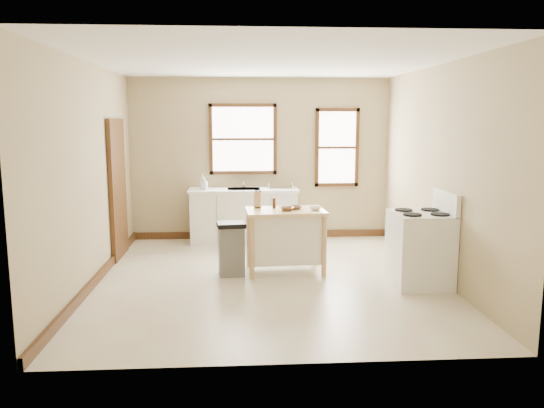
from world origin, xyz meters
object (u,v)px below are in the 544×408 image
Objects in this scene: knife_block at (258,201)px; bowl_b at (296,208)px; trash_bin at (231,249)px; bowl_c at (315,208)px; dish_rack at (280,185)px; pepper_grinder at (274,203)px; bowl_a at (287,209)px; gas_stove at (420,239)px; kitchen_island at (285,241)px; soap_bottle_a at (203,182)px; soap_bottle_b at (204,184)px.

knife_block reaches higher than bowl_b.
trash_bin is at bearing -169.48° from bowl_b.
bowl_b is at bearing 157.92° from bowl_c.
dish_rack is 0.58× the size of trash_bin.
bowl_a is at bearing -51.00° from pepper_grinder.
dish_rack is at bearing 121.20° from gas_stove.
kitchen_island is 6.55× the size of bowl_b.
kitchen_island reaches higher than trash_bin.
pepper_grinder is 0.26m from bowl_a.
bowl_c is at bearing 152.93° from gas_stove.
gas_stove reaches higher than bowl_b.
bowl_a is 0.18m from bowl_b.
pepper_grinder is (0.22, -0.07, -0.03)m from knife_block.
kitchen_island is 1.47× the size of trash_bin.
soap_bottle_a is 0.21× the size of gas_stove.
pepper_grinder is (1.06, -1.70, -0.07)m from soap_bottle_b.
bowl_a is at bearing -3.77° from trash_bin.
knife_block reaches higher than bowl_a.
gas_stove is at bearing -27.07° from bowl_c.
soap_bottle_a is at bearing 122.68° from bowl_a.
trash_bin is (0.47, -1.93, -0.66)m from soap_bottle_b.
trash_bin is at bearing 166.43° from gas_stove.
bowl_c is at bearing -17.56° from pepper_grinder.
pepper_grinder is 0.58m from bowl_c.
pepper_grinder reaches higher than kitchen_island.
gas_stove is (2.89, -2.57, -0.45)m from soap_bottle_a.
soap_bottle_b is at bearing -41.39° from soap_bottle_a.
soap_bottle_a is 2.54m from bowl_c.
dish_rack reaches higher than bowl_c.
kitchen_island is 0.54m from pepper_grinder.
dish_rack is at bearing 84.83° from kitchen_island.
bowl_c is (0.55, -0.17, -0.05)m from pepper_grinder.
pepper_grinder is at bearing 139.38° from kitchen_island.
gas_stove is at bearing -26.25° from bowl_b.
bowl_c is (0.33, -1.96, -0.08)m from dish_rack.
knife_block is at bearing 162.43° from bowl_c.
knife_block is at bearing -120.96° from dish_rack.
bowl_a is 0.39m from bowl_c.
bowl_b is 1.04m from trash_bin.
soap_bottle_a is 1.32m from dish_rack.
soap_bottle_b reaches higher than trash_bin.
bowl_c is at bearing -3.67° from trash_bin.
bowl_b is (0.07, -1.85, -0.08)m from dish_rack.
soap_bottle_b is at bearing 130.68° from bowl_c.
bowl_a is (1.25, -1.95, -0.15)m from soap_bottle_a.
trash_bin is (-0.74, -0.12, -0.07)m from kitchen_island.
soap_bottle_a is at bearing 121.91° from pepper_grinder.
knife_block is at bearing 150.55° from kitchen_island.
pepper_grinder is 0.92× the size of bowl_b.
gas_stove is (1.80, -0.81, -0.35)m from pepper_grinder.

